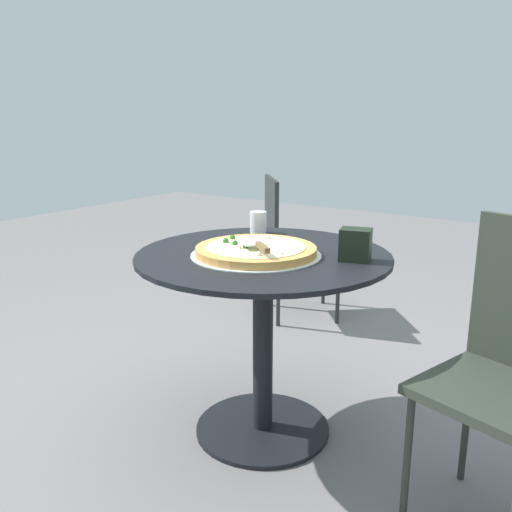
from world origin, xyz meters
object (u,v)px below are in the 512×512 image
(drinking_cup, at_px, (258,222))
(napkin_dispenser, at_px, (355,245))
(pizza_on_tray, at_px, (256,251))
(patio_table, at_px, (263,308))
(pizza_server, at_px, (258,245))
(patio_chair_near, at_px, (291,235))

(drinking_cup, xyz_separation_m, napkin_dispenser, (-0.19, -0.54, 0.01))
(pizza_on_tray, relative_size, napkin_dispenser, 4.18)
(patio_table, bearing_deg, pizza_server, -155.17)
(pizza_on_tray, xyz_separation_m, napkin_dispenser, (0.14, -0.33, 0.04))
(napkin_dispenser, bearing_deg, pizza_on_tray, 6.99)
(patio_table, height_order, pizza_on_tray, pizza_on_tray)
(napkin_dispenser, bearing_deg, patio_chair_near, -65.66)
(pizza_server, height_order, patio_chair_near, patio_chair_near)
(pizza_on_tray, relative_size, drinking_cup, 5.07)
(pizza_on_tray, relative_size, patio_chair_near, 0.55)
(drinking_cup, bearing_deg, pizza_on_tray, -147.15)
(drinking_cup, distance_m, patio_chair_near, 1.02)
(patio_chair_near, bearing_deg, napkin_dispenser, -140.27)
(patio_table, height_order, drinking_cup, drinking_cup)
(drinking_cup, distance_m, napkin_dispenser, 0.57)
(pizza_on_tray, distance_m, pizza_server, 0.09)
(drinking_cup, height_order, napkin_dispenser, napkin_dispenser)
(pizza_server, bearing_deg, patio_chair_near, 26.10)
(pizza_server, distance_m, patio_chair_near, 1.47)
(patio_table, distance_m, patio_chair_near, 1.33)
(patio_table, relative_size, pizza_on_tray, 1.98)
(drinking_cup, relative_size, napkin_dispenser, 0.82)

